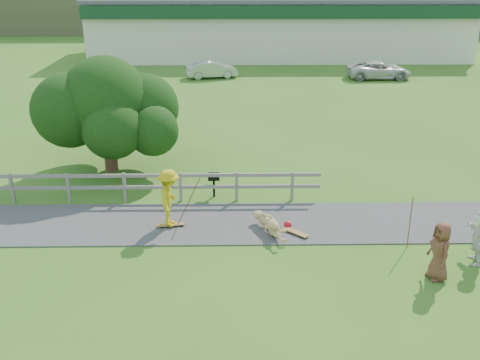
{
  "coord_description": "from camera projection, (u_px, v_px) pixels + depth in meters",
  "views": [
    {
      "loc": [
        -0.17,
        -14.27,
        8.09
      ],
      "look_at": [
        0.1,
        2.0,
        1.35
      ],
      "focal_mm": 40.0,
      "sensor_mm": 36.0,
      "label": 1
    }
  ],
  "objects": [
    {
      "name": "car_white",
      "position": [
        379.0,
        70.0,
        38.78
      ],
      "size": [
        4.58,
        2.17,
        1.26
      ],
      "primitive_type": "imported",
      "rotation": [
        0.0,
        0.0,
        1.59
      ],
      "color": "silver",
      "rests_on": "ground"
    },
    {
      "name": "pole_rider",
      "position": [
        189.0,
        198.0,
        17.46
      ],
      "size": [
        0.03,
        0.03,
        1.73
      ],
      "primitive_type": "cylinder",
      "color": "brown",
      "rests_on": "ground"
    },
    {
      "name": "pole_spec_left",
      "position": [
        410.0,
        223.0,
        15.85
      ],
      "size": [
        0.03,
        0.03,
        1.69
      ],
      "primitive_type": "cylinder",
      "color": "brown",
      "rests_on": "ground"
    },
    {
      "name": "spectator_c",
      "position": [
        440.0,
        251.0,
        14.32
      ],
      "size": [
        0.65,
        0.89,
        1.68
      ],
      "primitive_type": "imported",
      "rotation": [
        0.0,
        0.0,
        4.86
      ],
      "color": "brown",
      "rests_on": "ground"
    },
    {
      "name": "tree",
      "position": [
        108.0,
        123.0,
        21.37
      ],
      "size": [
        5.59,
        5.59,
        4.03
      ],
      "primitive_type": null,
      "color": "black",
      "rests_on": "ground"
    },
    {
      "name": "ground",
      "position": [
        238.0,
        246.0,
        16.28
      ],
      "size": [
        260.0,
        260.0,
        0.0
      ],
      "primitive_type": "plane",
      "color": "#37631C",
      "rests_on": "ground"
    },
    {
      "name": "spectator_d",
      "position": [
        480.0,
        237.0,
        15.11
      ],
      "size": [
        0.81,
        1.57,
        1.62
      ],
      "primitive_type": "imported",
      "rotation": [
        0.0,
        0.0,
        4.48
      ],
      "color": "silver",
      "rests_on": "ground"
    },
    {
      "name": "car_silver",
      "position": [
        212.0,
        70.0,
        39.03
      ],
      "size": [
        3.9,
        2.08,
        1.22
      ],
      "primitive_type": "imported",
      "rotation": [
        0.0,
        0.0,
        1.79
      ],
      "color": "#AAABB2",
      "rests_on": "ground"
    },
    {
      "name": "helmet",
      "position": [
        288.0,
        225.0,
        17.29
      ],
      "size": [
        0.26,
        0.26,
        0.26
      ],
      "primitive_type": "sphere",
      "color": "red",
      "rests_on": "ground"
    },
    {
      "name": "bbq",
      "position": [
        214.0,
        185.0,
        19.49
      ],
      "size": [
        0.43,
        0.34,
        0.91
      ],
      "primitive_type": null,
      "rotation": [
        0.0,
        0.0,
        0.04
      ],
      "color": "black",
      "rests_on": "ground"
    },
    {
      "name": "longboard_rider",
      "position": [
        171.0,
        226.0,
        17.39
      ],
      "size": [
        0.92,
        0.37,
        0.1
      ],
      "primitive_type": null,
      "rotation": [
        0.0,
        0.0,
        0.18
      ],
      "color": "brown",
      "rests_on": "ground"
    },
    {
      "name": "skater_rider",
      "position": [
        170.0,
        201.0,
        17.05
      ],
      "size": [
        0.75,
        1.25,
        1.9
      ],
      "primitive_type": "imported",
      "rotation": [
        0.0,
        0.0,
        1.53
      ],
      "color": "gold",
      "rests_on": "ground"
    },
    {
      "name": "skater_fallen",
      "position": [
        270.0,
        224.0,
        16.89
      ],
      "size": [
        1.79,
        1.11,
        0.65
      ],
      "primitive_type": "imported",
      "rotation": [
        0.0,
        0.0,
        0.42
      ],
      "color": "tan",
      "rests_on": "ground"
    },
    {
      "name": "longboard_fallen",
      "position": [
        295.0,
        233.0,
        16.91
      ],
      "size": [
        0.84,
        0.8,
        0.1
      ],
      "primitive_type": null,
      "rotation": [
        0.0,
        0.0,
        -0.75
      ],
      "color": "brown",
      "rests_on": "ground"
    },
    {
      "name": "path",
      "position": [
        237.0,
        223.0,
        17.65
      ],
      "size": [
        34.0,
        3.0,
        0.04
      ],
      "primitive_type": "cube",
      "color": "#373739",
      "rests_on": "ground"
    },
    {
      "name": "strip_mall",
      "position": [
        278.0,
        26.0,
        47.62
      ],
      "size": [
        32.5,
        10.75,
        5.1
      ],
      "color": "silver",
      "rests_on": "ground"
    },
    {
      "name": "fence",
      "position": [
        107.0,
        183.0,
        18.98
      ],
      "size": [
        15.05,
        0.1,
        1.1
      ],
      "color": "slate",
      "rests_on": "ground"
    }
  ]
}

